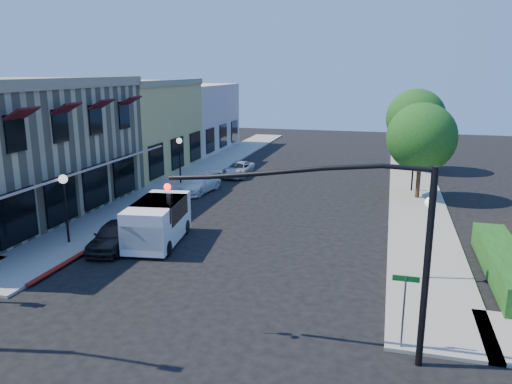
% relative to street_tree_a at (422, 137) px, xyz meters
% --- Properties ---
extents(ground, '(120.00, 120.00, 0.00)m').
position_rel_street_tree_a_xyz_m(ground, '(-8.80, -22.00, -4.19)').
color(ground, black).
rests_on(ground, ground).
extents(sidewalk_left, '(3.50, 50.00, 0.12)m').
position_rel_street_tree_a_xyz_m(sidewalk_left, '(-17.55, 5.00, -4.13)').
color(sidewalk_left, gray).
rests_on(sidewalk_left, ground).
extents(sidewalk_right, '(3.50, 50.00, 0.12)m').
position_rel_street_tree_a_xyz_m(sidewalk_right, '(-0.05, 5.00, -4.13)').
color(sidewalk_right, gray).
rests_on(sidewalk_right, ground).
extents(curb_red_strip, '(0.25, 10.00, 0.06)m').
position_rel_street_tree_a_xyz_m(curb_red_strip, '(-15.70, -14.00, -4.19)').
color(curb_red_strip, maroon).
rests_on(curb_red_strip, ground).
extents(yellow_stucco_building, '(10.00, 12.00, 7.60)m').
position_rel_street_tree_a_xyz_m(yellow_stucco_building, '(-24.30, 4.00, -0.39)').
color(yellow_stucco_building, '#E1B765').
rests_on(yellow_stucco_building, ground).
extents(pink_stucco_building, '(10.00, 12.00, 7.00)m').
position_rel_street_tree_a_xyz_m(pink_stucco_building, '(-24.30, 16.00, -0.69)').
color(pink_stucco_building, beige).
rests_on(pink_stucco_building, ground).
extents(hedge, '(1.40, 8.00, 1.10)m').
position_rel_street_tree_a_xyz_m(hedge, '(2.90, -13.00, -4.19)').
color(hedge, '#144914').
rests_on(hedge, ground).
extents(street_tree_a, '(4.56, 4.56, 6.48)m').
position_rel_street_tree_a_xyz_m(street_tree_a, '(0.00, 0.00, 0.00)').
color(street_tree_a, '#322414').
rests_on(street_tree_a, ground).
extents(street_tree_b, '(4.94, 4.94, 7.02)m').
position_rel_street_tree_a_xyz_m(street_tree_b, '(0.00, 10.00, 0.35)').
color(street_tree_b, '#322414').
rests_on(street_tree_b, ground).
extents(signal_mast_arm, '(8.01, 0.39, 6.00)m').
position_rel_street_tree_a_xyz_m(signal_mast_arm, '(-2.94, -20.50, -0.11)').
color(signal_mast_arm, black).
rests_on(signal_mast_arm, ground).
extents(street_name_sign, '(0.80, 0.06, 2.50)m').
position_rel_street_tree_a_xyz_m(street_name_sign, '(-1.30, -19.80, -2.50)').
color(street_name_sign, '#595B5E').
rests_on(street_name_sign, ground).
extents(lamppost_left_near, '(0.44, 0.44, 3.57)m').
position_rel_street_tree_a_xyz_m(lamppost_left_near, '(-17.30, -14.00, -1.46)').
color(lamppost_left_near, black).
rests_on(lamppost_left_near, ground).
extents(lamppost_left_far, '(0.44, 0.44, 3.57)m').
position_rel_street_tree_a_xyz_m(lamppost_left_far, '(-17.30, 0.00, -1.46)').
color(lamppost_left_far, black).
rests_on(lamppost_left_far, ground).
extents(lamppost_right_near, '(0.44, 0.44, 3.57)m').
position_rel_street_tree_a_xyz_m(lamppost_right_near, '(-0.30, -14.00, -1.46)').
color(lamppost_right_near, black).
rests_on(lamppost_right_near, ground).
extents(lamppost_right_far, '(0.44, 0.44, 3.57)m').
position_rel_street_tree_a_xyz_m(lamppost_right_far, '(-0.30, 2.00, -1.46)').
color(lamppost_right_far, black).
rests_on(lamppost_right_far, ground).
extents(white_van, '(2.76, 5.14, 2.17)m').
position_rel_street_tree_a_xyz_m(white_van, '(-13.00, -12.72, -2.94)').
color(white_van, white).
rests_on(white_van, ground).
extents(parked_car_a, '(2.10, 4.14, 1.35)m').
position_rel_street_tree_a_xyz_m(parked_car_a, '(-14.74, -13.98, -3.52)').
color(parked_car_a, black).
rests_on(parked_car_a, ground).
extents(parked_car_b, '(1.67, 4.11, 1.33)m').
position_rel_street_tree_a_xyz_m(parked_car_b, '(-15.00, -7.53, -3.53)').
color(parked_car_b, '#A1A4A6').
rests_on(parked_car_b, ground).
extents(parked_car_c, '(2.34, 4.54, 1.26)m').
position_rel_street_tree_a_xyz_m(parked_car_c, '(-15.00, -2.00, -3.57)').
color(parked_car_c, white).
rests_on(parked_car_c, ground).
extents(parked_car_d, '(2.00, 4.24, 1.17)m').
position_rel_street_tree_a_xyz_m(parked_car_d, '(-13.91, 4.00, -3.61)').
color(parked_car_d, '#BBBEC1').
rests_on(parked_car_d, ground).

